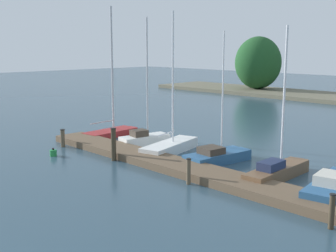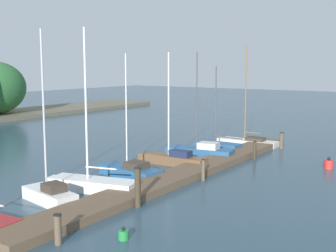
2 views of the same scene
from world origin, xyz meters
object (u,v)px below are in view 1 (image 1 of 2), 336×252
Objects in this scene: sailboat_3 at (219,155)px; mooring_piling_3 at (332,211)px; sailboat_4 at (278,170)px; mooring_piling_0 at (63,138)px; mooring_piling_2 at (189,171)px; sailboat_2 at (172,145)px; sailboat_5 at (334,185)px; sailboat_0 at (112,129)px; sailboat_1 at (146,138)px; mooring_piling_1 at (114,144)px; channel_buoy_1 at (53,153)px.

mooring_piling_3 is at bearing -109.68° from sailboat_3.
sailboat_3 is 0.98× the size of sailboat_4.
mooring_piling_0 is 0.92× the size of mooring_piling_2.
sailboat_3 is 8.30m from mooring_piling_3.
sailboat_5 is at bearing -106.58° from sailboat_2.
sailboat_0 is 3.37m from sailboat_1.
sailboat_4 is 5.90× the size of mooring_piling_2.
mooring_piling_1 reaches higher than mooring_piling_2.
mooring_piling_3 reaches higher than channel_buoy_1.
mooring_piling_2 is at bearing -152.68° from sailboat_3.
sailboat_0 reaches higher than channel_buoy_1.
mooring_piling_1 is 3.41m from channel_buoy_1.
sailboat_5 is at bearing -89.03° from sailboat_3.
mooring_piling_0 reaches higher than channel_buoy_1.
channel_buoy_1 is at bearing 134.49° from sailboat_3.
sailboat_0 reaches higher than mooring_piling_1.
mooring_piling_0 is at bearing 93.06° from sailboat_5.
mooring_piling_2 is (-2.10, -3.32, 0.16)m from sailboat_4.
sailboat_0 is at bearing 72.49° from sailboat_2.
sailboat_2 is 1.17× the size of sailboat_3.
sailboat_5 is 5.98× the size of mooring_piling_2.
sailboat_2 is at bearing 34.97° from mooring_piling_0.
channel_buoy_1 is (-12.71, -4.61, -0.21)m from sailboat_5.
sailboat_2 is at bearing -98.37° from sailboat_0.
sailboat_5 reaches higher than channel_buoy_1.
sailboat_4 is at bearing 24.21° from mooring_piling_1.
sailboat_0 is 8.69m from sailboat_3.
mooring_piling_3 is (6.08, -0.06, 0.02)m from mooring_piling_2.
sailboat_4 is 11.24m from channel_buoy_1.
sailboat_5 is at bearing 114.02° from mooring_piling_3.
sailboat_2 reaches higher than sailboat_4.
sailboat_0 is at bearing 143.83° from mooring_piling_1.
channel_buoy_1 is at bearing 100.43° from sailboat_5.
sailboat_0 is 1.26× the size of sailboat_3.
mooring_piling_0 is 2.30× the size of channel_buoy_1.
sailboat_1 is at bearing 97.03° from sailboat_3.
mooring_piling_0 is at bearing 110.70° from sailboat_2.
sailboat_4 reaches higher than mooring_piling_3.
sailboat_2 is 4.48× the size of mooring_piling_1.
sailboat_0 is 4.85× the size of mooring_piling_1.
sailboat_4 is 14.67× the size of channel_buoy_1.
sailboat_1 is 8.80m from sailboat_4.
sailboat_2 is 11.06m from mooring_piling_3.
mooring_piling_1 reaches higher than mooring_piling_0.
sailboat_5 reaches higher than mooring_piling_1.
sailboat_0 reaches higher than sailboat_5.
sailboat_0 reaches higher than mooring_piling_2.
mooring_piling_3 is (1.37, -3.07, 0.19)m from sailboat_5.
mooring_piling_0 is (-11.59, -3.48, 0.12)m from sailboat_4.
sailboat_1 is 6.29× the size of mooring_piling_3.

